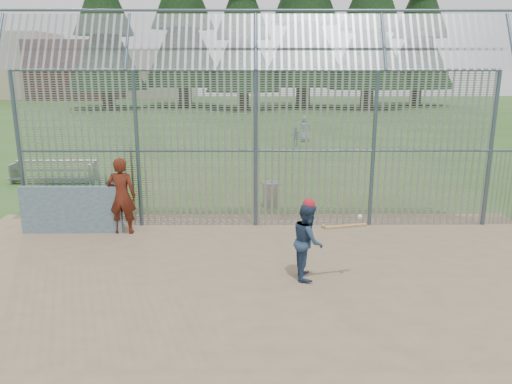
{
  "coord_description": "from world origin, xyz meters",
  "views": [
    {
      "loc": [
        -0.07,
        -9.03,
        4.12
      ],
      "look_at": [
        0.0,
        2.0,
        1.3
      ],
      "focal_mm": 35.0,
      "sensor_mm": 36.0,
      "label": 1
    }
  ],
  "objects_px": {
    "trash_can": "(271,194)",
    "bleacher": "(54,171)",
    "dugout_wall": "(71,210)",
    "batter": "(308,241)",
    "onlooker": "(122,196)"
  },
  "relations": [
    {
      "from": "trash_can",
      "to": "bleacher",
      "type": "distance_m",
      "value": 8.39
    },
    {
      "from": "trash_can",
      "to": "bleacher",
      "type": "relative_size",
      "value": 0.27
    },
    {
      "from": "dugout_wall",
      "to": "batter",
      "type": "distance_m",
      "value": 6.23
    },
    {
      "from": "batter",
      "to": "trash_can",
      "type": "height_order",
      "value": "batter"
    },
    {
      "from": "trash_can",
      "to": "batter",
      "type": "bearing_deg",
      "value": -84.01
    },
    {
      "from": "dugout_wall",
      "to": "onlooker",
      "type": "bearing_deg",
      "value": -0.54
    },
    {
      "from": "trash_can",
      "to": "dugout_wall",
      "type": "bearing_deg",
      "value": -154.27
    },
    {
      "from": "dugout_wall",
      "to": "trash_can",
      "type": "relative_size",
      "value": 3.05
    },
    {
      "from": "dugout_wall",
      "to": "onlooker",
      "type": "xyz_separation_m",
      "value": [
        1.28,
        -0.01,
        0.36
      ]
    },
    {
      "from": "batter",
      "to": "trash_can",
      "type": "bearing_deg",
      "value": 7.68
    },
    {
      "from": "dugout_wall",
      "to": "batter",
      "type": "bearing_deg",
      "value": -25.88
    },
    {
      "from": "dugout_wall",
      "to": "trash_can",
      "type": "bearing_deg",
      "value": 25.73
    },
    {
      "from": "onlooker",
      "to": "bleacher",
      "type": "height_order",
      "value": "onlooker"
    },
    {
      "from": "batter",
      "to": "dugout_wall",
      "type": "bearing_deg",
      "value": 65.82
    },
    {
      "from": "batter",
      "to": "bleacher",
      "type": "bearing_deg",
      "value": 46.01
    }
  ]
}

